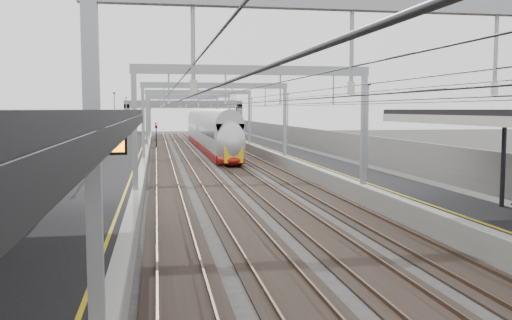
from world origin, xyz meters
name	(u,v)px	position (x,y,z in m)	size (l,w,h in m)	color
platform_left	(126,161)	(-8.00, 45.00, 0.50)	(4.00, 120.00, 1.00)	black
platform_right	(295,159)	(8.00, 45.00, 0.50)	(4.00, 120.00, 1.00)	black
tracks	(212,165)	(0.00, 45.00, 0.05)	(11.40, 140.00, 0.20)	black
overhead_line	(206,101)	(0.00, 51.62, 6.14)	(13.00, 140.00, 6.60)	#909499
canopy_left	(4,118)	(-8.02, 2.99, 5.09)	(4.40, 30.00, 4.24)	black
overbridge	(184,109)	(0.00, 100.00, 5.31)	(22.00, 2.20, 6.90)	slate
wall_left	(89,150)	(-11.20, 45.00, 1.60)	(0.30, 120.00, 3.20)	slate
wall_right	(327,147)	(11.20, 45.00, 1.60)	(0.30, 120.00, 3.20)	slate
train	(210,135)	(1.50, 63.49, 2.06)	(2.65, 48.33, 4.20)	maroon
signal_green	(156,131)	(-5.20, 68.75, 2.42)	(0.32, 0.32, 3.48)	black
signal_red_near	(223,132)	(3.20, 63.39, 2.42)	(0.32, 0.32, 3.48)	black
signal_red_far	(235,130)	(5.40, 68.54, 2.42)	(0.32, 0.32, 3.48)	black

